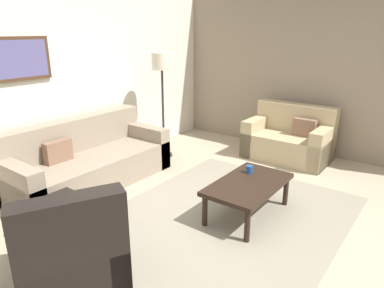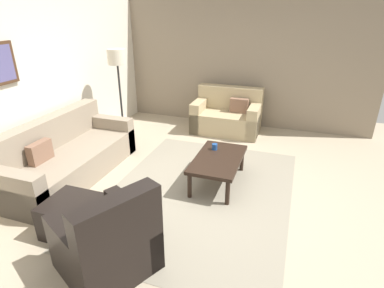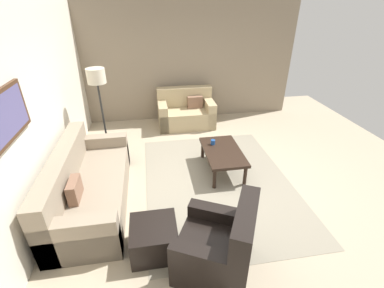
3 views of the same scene
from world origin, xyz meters
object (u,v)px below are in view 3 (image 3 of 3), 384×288
at_px(couch_main, 86,188).
at_px(couch_loveseat, 186,112).
at_px(ottoman, 154,238).
at_px(armchair_leather, 221,249).
at_px(coffee_table, 223,153).
at_px(cup, 213,142).
at_px(framed_artwork, 7,115).
at_px(lamp_standing, 98,86).

height_order(couch_main, couch_loveseat, same).
bearing_deg(ottoman, couch_main, 42.80).
bearing_deg(ottoman, armchair_leather, -117.06).
bearing_deg(coffee_table, ottoman, 140.91).
distance_m(couch_main, cup, 2.27).
xyz_separation_m(couch_loveseat, coffee_table, (-2.12, -0.36, 0.06)).
distance_m(armchair_leather, cup, 2.25).
relative_size(couch_loveseat, cup, 14.63).
bearing_deg(couch_loveseat, armchair_leather, 177.34).
bearing_deg(framed_artwork, couch_main, -38.47).
xyz_separation_m(ottoman, lamp_standing, (2.50, 0.81, 1.21)).
bearing_deg(cup, ottoman, 147.57).
bearing_deg(cup, couch_main, 110.31).
relative_size(armchair_leather, lamp_standing, 0.63).
distance_m(armchair_leather, ottoman, 0.83).
bearing_deg(couch_main, coffee_table, -76.52).
relative_size(coffee_table, framed_artwork, 1.28).
relative_size(couch_main, armchair_leather, 2.10).
bearing_deg(coffee_table, cup, 26.30).
relative_size(couch_main, couch_loveseat, 1.71).
relative_size(couch_loveseat, lamp_standing, 0.77).
height_order(couch_main, framed_artwork, framed_artwork).
xyz_separation_m(couch_main, lamp_standing, (1.46, -0.15, 1.11)).
relative_size(armchair_leather, cup, 11.89).
relative_size(armchair_leather, framed_artwork, 1.25).
relative_size(ottoman, cup, 6.18).
bearing_deg(lamp_standing, cup, -109.02).
relative_size(couch_main, coffee_table, 2.06).
bearing_deg(couch_loveseat, ottoman, 165.94).
bearing_deg(coffee_table, framed_artwork, 111.92).
bearing_deg(couch_loveseat, cup, -172.91).
relative_size(couch_loveseat, armchair_leather, 1.23).
height_order(couch_loveseat, coffee_table, couch_loveseat).
bearing_deg(couch_loveseat, framed_artwork, 144.08).
bearing_deg(ottoman, framed_artwork, 70.10).
bearing_deg(lamp_standing, coffee_table, -113.88).
xyz_separation_m(couch_main, coffee_table, (0.54, -2.24, 0.06)).
xyz_separation_m(couch_main, ottoman, (-1.04, -0.96, -0.10)).
xyz_separation_m(cup, lamp_standing, (0.68, 1.97, 0.95)).
height_order(couch_loveseat, ottoman, couch_loveseat).
distance_m(ottoman, lamp_standing, 2.90).
height_order(coffee_table, cup, cup).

